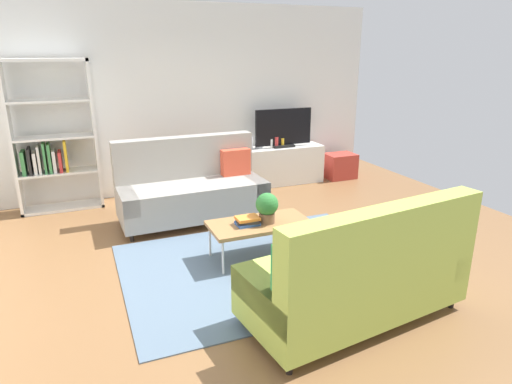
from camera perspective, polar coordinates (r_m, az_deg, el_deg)
ground_plane at (r=5.04m, az=-0.87°, el=-8.20°), size 7.68×7.68×0.00m
wall_far at (r=7.25m, az=-9.19°, el=11.58°), size 6.40×0.12×2.90m
area_rug at (r=4.82m, az=0.83°, el=-9.38°), size 2.90×2.20×0.01m
couch_beige at (r=5.99m, az=-8.22°, el=0.46°), size 1.92×0.89×1.10m
couch_green at (r=3.83m, az=13.04°, el=-10.20°), size 1.99×1.07×1.10m
coffee_table at (r=4.85m, az=0.47°, el=-4.21°), size 1.10×0.56×0.42m
tv_console at (r=7.65m, az=3.38°, el=3.48°), size 1.40×0.44×0.64m
tv at (r=7.50m, az=3.53°, el=8.13°), size 1.00×0.20×0.64m
bookshelf at (r=6.82m, az=-24.66°, el=5.83°), size 1.10×0.36×2.10m
storage_trunk at (r=8.12m, az=10.71°, el=3.31°), size 0.52×0.40×0.44m
potted_plant at (r=4.77m, az=1.41°, el=-1.88°), size 0.25×0.25×0.33m
table_book_0 at (r=4.76m, az=-1.10°, el=-4.05°), size 0.25×0.19×0.03m
table_book_1 at (r=4.75m, az=-1.10°, el=-3.72°), size 0.27×0.22×0.03m
table_book_2 at (r=4.74m, az=-1.10°, el=-3.38°), size 0.24×0.18×0.03m
vase_0 at (r=7.38m, az=-0.83°, el=6.30°), size 0.10×0.10×0.20m
vase_1 at (r=7.44m, az=0.36°, el=6.27°), size 0.13×0.13×0.16m
bottle_0 at (r=7.43m, az=2.00°, el=6.21°), size 0.04×0.04×0.15m
bottle_1 at (r=7.47m, az=2.64°, el=6.37°), size 0.06×0.06×0.18m
bottle_2 at (r=7.52m, az=3.42°, el=6.32°), size 0.05×0.05×0.15m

